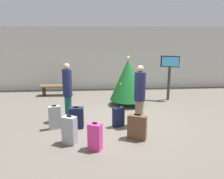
{
  "coord_description": "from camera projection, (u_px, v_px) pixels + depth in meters",
  "views": [
    {
      "loc": [
        -0.77,
        -6.93,
        2.81
      ],
      "look_at": [
        -0.17,
        0.81,
        0.9
      ],
      "focal_mm": 36.35,
      "sensor_mm": 36.0,
      "label": 1
    }
  ],
  "objects": [
    {
      "name": "ground_plane",
      "position": [
        119.0,
        122.0,
        7.44
      ],
      "size": [
        16.0,
        16.0,
        0.0
      ],
      "primitive_type": "plane",
      "color": "#665E54"
    },
    {
      "name": "back_wall",
      "position": [
        109.0,
        58.0,
        11.64
      ],
      "size": [
        16.0,
        0.2,
        3.16
      ],
      "primitive_type": "cube",
      "color": "beige",
      "rests_on": "ground_plane"
    },
    {
      "name": "holiday_tree",
      "position": [
        128.0,
        80.0,
        9.01
      ],
      "size": [
        1.42,
        1.42,
        1.98
      ],
      "color": "#4C3319",
      "rests_on": "ground_plane"
    },
    {
      "name": "flight_info_kiosk",
      "position": [
        170.0,
        70.0,
        9.66
      ],
      "size": [
        0.75,
        0.36,
        1.91
      ],
      "color": "#333338",
      "rests_on": "ground_plane"
    },
    {
      "name": "waiting_bench",
      "position": [
        55.0,
        88.0,
        10.59
      ],
      "size": [
        1.34,
        0.44,
        0.48
      ],
      "color": "brown",
      "rests_on": "ground_plane"
    },
    {
      "name": "traveller_0",
      "position": [
        68.0,
        90.0,
        7.36
      ],
      "size": [
        0.39,
        0.39,
        1.91
      ],
      "color": "#19594C",
      "rests_on": "ground_plane"
    },
    {
      "name": "traveller_1",
      "position": [
        140.0,
        94.0,
        6.92
      ],
      "size": [
        0.41,
        0.41,
        1.9
      ],
      "color": "gray",
      "rests_on": "ground_plane"
    },
    {
      "name": "suitcase_0",
      "position": [
        118.0,
        117.0,
        7.01
      ],
      "size": [
        0.39,
        0.3,
        0.65
      ],
      "color": "#141938",
      "rests_on": "ground_plane"
    },
    {
      "name": "suitcase_1",
      "position": [
        70.0,
        130.0,
        5.89
      ],
      "size": [
        0.42,
        0.36,
        0.78
      ],
      "color": "#9EA0A5",
      "rests_on": "ground_plane"
    },
    {
      "name": "suitcase_2",
      "position": [
        95.0,
        137.0,
        5.59
      ],
      "size": [
        0.38,
        0.34,
        0.72
      ],
      "color": "#E5388C",
      "rests_on": "ground_plane"
    },
    {
      "name": "suitcase_3",
      "position": [
        76.0,
        118.0,
        6.91
      ],
      "size": [
        0.43,
        0.28,
        0.68
      ],
      "color": "#141938",
      "rests_on": "ground_plane"
    },
    {
      "name": "suitcase_4",
      "position": [
        55.0,
        117.0,
        6.83
      ],
      "size": [
        0.39,
        0.26,
        0.75
      ],
      "color": "#9EA0A5",
      "rests_on": "ground_plane"
    },
    {
      "name": "suitcase_5",
      "position": [
        137.0,
        127.0,
        6.16
      ],
      "size": [
        0.55,
        0.39,
        0.72
      ],
      "color": "brown",
      "rests_on": "ground_plane"
    }
  ]
}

